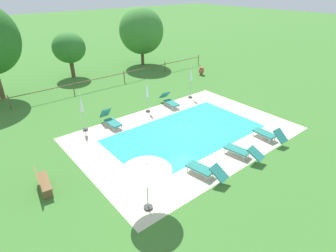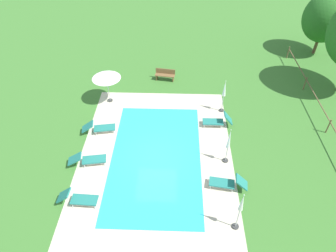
{
  "view_description": "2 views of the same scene",
  "coord_description": "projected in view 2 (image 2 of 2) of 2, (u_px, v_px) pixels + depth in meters",
  "views": [
    {
      "loc": [
        -9.92,
        -10.42,
        8.04
      ],
      "look_at": [
        -0.92,
        0.5,
        0.6
      ],
      "focal_mm": 29.38,
      "sensor_mm": 36.0,
      "label": 1
    },
    {
      "loc": [
        11.66,
        1.09,
        12.84
      ],
      "look_at": [
        -1.75,
        0.64,
        0.9
      ],
      "focal_mm": 32.32,
      "sensor_mm": 36.0,
      "label": 2
    }
  ],
  "objects": [
    {
      "name": "sun_lounger_north_far",
      "position": [
        217.0,
        121.0,
        19.09
      ],
      "size": [
        0.6,
        1.86,
        0.99
      ],
      "color": "#237A70",
      "rests_on": "ground"
    },
    {
      "name": "sun_lounger_north_mid",
      "position": [
        100.0,
        128.0,
        18.66
      ],
      "size": [
        0.93,
        2.1,
        0.8
      ],
      "color": "#237A70",
      "rests_on": "ground"
    },
    {
      "name": "sun_lounger_south_near_corner",
      "position": [
        227.0,
        183.0,
        15.47
      ],
      "size": [
        0.88,
        2.02,
        0.9
      ],
      "color": "#237A70",
      "rests_on": "ground"
    },
    {
      "name": "patio_umbrella_closed_row_centre",
      "position": [
        229.0,
        142.0,
        16.12
      ],
      "size": [
        0.32,
        0.32,
        2.4
      ],
      "color": "#383838",
      "rests_on": "ground"
    },
    {
      "name": "wooden_bench_lawn_side",
      "position": [
        165.0,
        74.0,
        23.05
      ],
      "size": [
        0.66,
        1.55,
        0.87
      ],
      "color": "brown",
      "rests_on": "ground"
    },
    {
      "name": "tree_east_mid",
      "position": [
        326.0,
        18.0,
        24.47
      ],
      "size": [
        3.6,
        3.6,
        5.13
      ],
      "color": "brown",
      "rests_on": "ground"
    },
    {
      "name": "sun_lounger_north_end",
      "position": [
        78.0,
        199.0,
        14.76
      ],
      "size": [
        0.68,
        2.0,
        0.87
      ],
      "color": "#237A70",
      "rests_on": "ground"
    },
    {
      "name": "patio_umbrella_closed_row_mid_west",
      "position": [
        241.0,
        207.0,
        12.98
      ],
      "size": [
        0.32,
        0.32,
        2.51
      ],
      "color": "#383838",
      "rests_on": "ground"
    },
    {
      "name": "sun_lounger_north_near_steps",
      "position": [
        89.0,
        159.0,
        16.7
      ],
      "size": [
        0.93,
        2.13,
        0.74
      ],
      "color": "#237A70",
      "rests_on": "ground"
    },
    {
      "name": "patio_umbrella_open_foreground",
      "position": [
        106.0,
        76.0,
        19.99
      ],
      "size": [
        1.91,
        1.91,
        2.23
      ],
      "color": "#383838",
      "rests_on": "ground"
    },
    {
      "name": "ground_plane",
      "position": [
        156.0,
        158.0,
        17.27
      ],
      "size": [
        160.0,
        160.0,
        0.0
      ],
      "primitive_type": "plane",
      "color": "#3D752D"
    },
    {
      "name": "swimming_pool_water",
      "position": [
        156.0,
        158.0,
        17.26
      ],
      "size": [
        9.02,
        5.08,
        0.01
      ],
      "primitive_type": "cube",
      "color": "#2DB7C6",
      "rests_on": "ground"
    },
    {
      "name": "patio_umbrella_closed_row_west",
      "position": [
        224.0,
        92.0,
        19.45
      ],
      "size": [
        0.32,
        0.32,
        2.41
      ],
      "color": "#383838",
      "rests_on": "ground"
    },
    {
      "name": "pool_deck_paving",
      "position": [
        156.0,
        158.0,
        17.26
      ],
      "size": [
        12.65,
        8.71,
        0.01
      ],
      "primitive_type": "cube",
      "color": "beige",
      "rests_on": "ground"
    },
    {
      "name": "pool_coping_rim",
      "position": [
        156.0,
        158.0,
        17.26
      ],
      "size": [
        9.5,
        5.56,
        0.01
      ],
      "color": "beige",
      "rests_on": "ground"
    }
  ]
}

